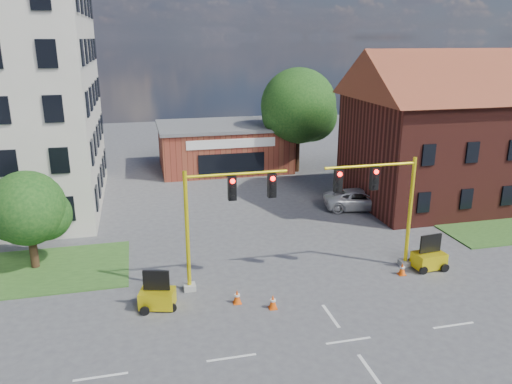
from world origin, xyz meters
TOP-DOWN VIEW (x-y plane):
  - ground at (0.00, 0.00)m, footprint 120.00×120.00m
  - brick_shop at (0.00, 29.98)m, footprint 12.40×8.40m
  - townhouse_row at (18.00, 16.00)m, footprint 21.00×11.00m
  - tree_large at (6.85, 27.08)m, footprint 7.26×6.91m
  - tree_nw_front at (-13.80, 10.58)m, footprint 4.21×4.01m
  - signal_mast_west at (-4.36, 6.00)m, footprint 5.30×0.60m
  - signal_mast_east at (4.36, 6.00)m, footprint 5.30×0.60m
  - trailer_west at (-7.65, 4.61)m, footprint 1.82×1.45m
  - trailer_east at (7.05, 5.37)m, footprint 1.77×1.27m
  - cone_a at (-2.40, 3.27)m, footprint 0.40×0.40m
  - cone_b at (-3.93, 4.14)m, footprint 0.40×0.40m
  - cone_c at (5.26, 5.02)m, footprint 0.40×0.40m
  - cone_d at (6.79, 5.22)m, footprint 0.40×0.40m
  - pickup_white at (7.66, 15.54)m, footprint 5.68×3.44m

SIDE VIEW (x-z plane):
  - ground at x=0.00m, z-range 0.00..0.00m
  - cone_a at x=-2.40m, z-range -0.01..0.69m
  - cone_b at x=-3.93m, z-range -0.01..0.69m
  - cone_c at x=5.26m, z-range -0.01..0.69m
  - cone_d at x=6.79m, z-range -0.01..0.69m
  - trailer_west at x=-7.65m, z-range -0.34..1.48m
  - trailer_east at x=7.05m, z-range -0.36..1.54m
  - pickup_white at x=7.66m, z-range 0.00..1.47m
  - brick_shop at x=0.00m, z-range 0.01..4.31m
  - tree_nw_front at x=-13.80m, z-range 0.59..6.09m
  - signal_mast_west at x=-4.36m, z-range 0.82..7.02m
  - signal_mast_east at x=4.36m, z-range 0.82..7.02m
  - tree_large at x=6.85m, z-range 1.10..10.75m
  - townhouse_row at x=18.00m, z-range 0.18..11.68m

